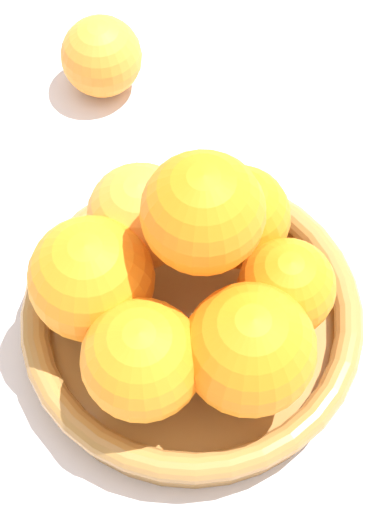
# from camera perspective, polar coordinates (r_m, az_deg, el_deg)

# --- Properties ---
(ground_plane) EXTENTS (4.00, 4.00, 0.00)m
(ground_plane) POSITION_cam_1_polar(r_m,az_deg,el_deg) (0.61, 0.00, -5.05)
(ground_plane) COLOR silver
(fruit_bowl) EXTENTS (0.24, 0.24, 0.04)m
(fruit_bowl) POSITION_cam_1_polar(r_m,az_deg,el_deg) (0.60, 0.00, -4.24)
(fruit_bowl) COLOR #A57238
(fruit_bowl) RESTS_ON ground_plane
(orange_pile) EXTENTS (0.18, 0.20, 0.14)m
(orange_pile) POSITION_cam_1_polar(r_m,az_deg,el_deg) (0.54, -0.38, -1.52)
(orange_pile) COLOR orange
(orange_pile) RESTS_ON fruit_bowl
(stray_orange) EXTENTS (0.07, 0.07, 0.07)m
(stray_orange) POSITION_cam_1_polar(r_m,az_deg,el_deg) (0.73, -6.05, 13.09)
(stray_orange) COLOR orange
(stray_orange) RESTS_ON ground_plane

